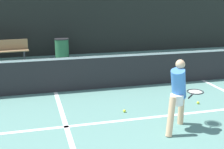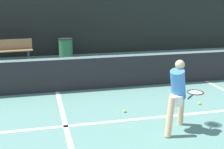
% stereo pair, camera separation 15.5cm
% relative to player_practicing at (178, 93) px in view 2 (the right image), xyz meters
% --- Properties ---
extents(court_service_line, '(8.25, 0.10, 0.01)m').
position_rel_player_practicing_xyz_m(court_service_line, '(-2.11, 0.65, -0.76)').
color(court_service_line, white).
rests_on(court_service_line, ground).
extents(court_center_mark, '(0.10, 5.10, 0.01)m').
position_rel_player_practicing_xyz_m(court_center_mark, '(-2.11, 0.46, -0.76)').
color(court_center_mark, white).
rests_on(court_center_mark, ground).
extents(net, '(11.09, 0.09, 1.07)m').
position_rel_player_practicing_xyz_m(net, '(-2.11, 3.00, -0.25)').
color(net, slate).
rests_on(net, ground).
extents(fence_back, '(24.00, 0.06, 3.70)m').
position_rel_player_practicing_xyz_m(fence_back, '(-2.11, 8.28, 1.08)').
color(fence_back, black).
rests_on(fence_back, ground).
extents(player_practicing, '(1.10, 0.79, 1.40)m').
position_rel_player_practicing_xyz_m(player_practicing, '(0.00, 0.00, 0.00)').
color(player_practicing, '#DBAD84').
rests_on(player_practicing, ground).
extents(tennis_ball_scattered_0, '(0.07, 0.07, 0.07)m').
position_rel_player_practicing_xyz_m(tennis_ball_scattered_0, '(-0.74, 1.10, -0.73)').
color(tennis_ball_scattered_0, '#D1E033').
rests_on(tennis_ball_scattered_0, ground).
extents(tennis_ball_scattered_6, '(0.07, 0.07, 0.07)m').
position_rel_player_practicing_xyz_m(tennis_ball_scattered_6, '(1.15, 1.15, -0.73)').
color(tennis_ball_scattered_6, '#D1E033').
rests_on(tennis_ball_scattered_6, ground).
extents(courtside_bench, '(1.76, 0.54, 0.86)m').
position_rel_player_practicing_xyz_m(courtside_bench, '(-3.62, 7.35, -0.29)').
color(courtside_bench, olive).
rests_on(courtside_bench, ground).
extents(trash_bin, '(0.58, 0.58, 0.83)m').
position_rel_player_practicing_xyz_m(trash_bin, '(-1.43, 7.45, -0.34)').
color(trash_bin, '#28603D').
rests_on(trash_bin, ground).
extents(parked_car, '(1.81, 4.50, 1.53)m').
position_rel_player_practicing_xyz_m(parked_car, '(1.18, 12.00, -0.11)').
color(parked_car, black).
rests_on(parked_car, ground).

